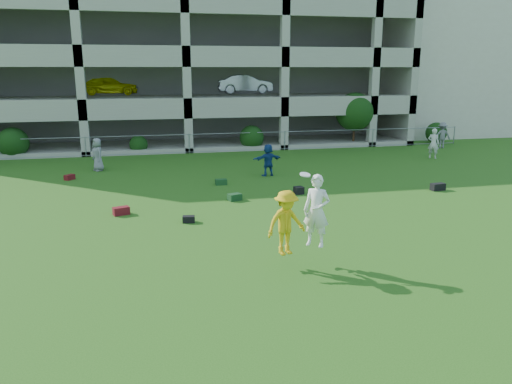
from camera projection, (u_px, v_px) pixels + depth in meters
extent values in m
plane|color=#235114|center=(259.00, 277.00, 12.31)|extent=(100.00, 100.00, 0.00)
cube|color=beige|center=(449.00, 69.00, 42.49)|extent=(16.00, 14.00, 10.00)
imported|color=gray|center=(98.00, 155.00, 24.95)|extent=(0.83, 0.95, 1.65)
imported|color=navy|center=(268.00, 160.00, 23.78)|extent=(1.48, 0.71, 1.54)
imported|color=silver|center=(433.00, 143.00, 28.41)|extent=(0.74, 0.72, 1.72)
imported|color=slate|center=(442.00, 135.00, 32.16)|extent=(1.17, 0.80, 1.67)
cube|color=#570E18|center=(121.00, 211.00, 17.51)|extent=(0.62, 0.46, 0.28)
cube|color=black|center=(189.00, 219.00, 16.64)|extent=(0.43, 0.30, 0.22)
cube|color=black|center=(235.00, 197.00, 19.44)|extent=(0.59, 0.50, 0.26)
cube|color=black|center=(299.00, 190.00, 20.43)|extent=(0.40, 0.40, 0.30)
cube|color=black|center=(438.00, 187.00, 21.04)|extent=(0.63, 0.38, 0.30)
cube|color=#540E0F|center=(70.00, 177.00, 23.05)|extent=(0.50, 0.53, 0.24)
cube|color=#153B1E|center=(221.00, 182.00, 22.06)|extent=(0.51, 0.31, 0.25)
imported|color=yellow|center=(286.00, 223.00, 12.56)|extent=(1.21, 0.90, 1.67)
imported|color=white|center=(317.00, 211.00, 12.72)|extent=(0.82, 0.77, 1.88)
cylinder|color=white|center=(305.00, 175.00, 12.50)|extent=(0.28, 0.27, 0.11)
cube|color=#9E998C|center=(172.00, 57.00, 41.90)|extent=(30.00, 0.50, 12.00)
cube|color=#9E998C|center=(370.00, 56.00, 38.62)|extent=(0.50, 14.00, 12.00)
cube|color=#9E998C|center=(181.00, 136.00, 36.91)|extent=(30.00, 14.00, 0.30)
cube|color=#9E998C|center=(179.00, 95.00, 36.19)|extent=(30.00, 14.00, 0.30)
cube|color=#9E998C|center=(178.00, 52.00, 35.47)|extent=(30.00, 14.00, 0.30)
cube|color=#9E998C|center=(176.00, 8.00, 34.75)|extent=(30.00, 14.00, 0.30)
cube|color=#9E998C|center=(188.00, 111.00, 29.84)|extent=(30.00, 0.30, 0.90)
cube|color=#9E998C|center=(186.00, 59.00, 29.12)|extent=(30.00, 0.30, 0.90)
cube|color=#9E998C|center=(184.00, 5.00, 28.41)|extent=(30.00, 0.30, 0.90)
cube|color=#9E998C|center=(78.00, 50.00, 27.85)|extent=(0.50, 0.50, 12.00)
cube|color=#9E998C|center=(186.00, 51.00, 29.11)|extent=(0.50, 0.50, 12.00)
cube|color=#9E998C|center=(285.00, 52.00, 30.38)|extent=(0.50, 0.50, 12.00)
cube|color=#9E998C|center=(376.00, 53.00, 31.64)|extent=(0.50, 0.50, 12.00)
cube|color=#605E59|center=(176.00, 55.00, 37.40)|extent=(29.00, 9.00, 11.60)
imported|color=#F9F50D|center=(109.00, 85.00, 33.10)|extent=(3.92, 1.67, 1.32)
imported|color=silver|center=(244.00, 84.00, 35.03)|extent=(4.13, 1.80, 1.32)
cylinder|color=gray|center=(85.00, 147.00, 28.91)|extent=(0.06, 0.06, 1.20)
cylinder|color=gray|center=(189.00, 144.00, 30.17)|extent=(0.06, 0.06, 1.20)
cylinder|color=gray|center=(285.00, 141.00, 31.43)|extent=(0.06, 0.06, 1.20)
cylinder|color=gray|center=(373.00, 138.00, 32.70)|extent=(0.06, 0.06, 1.20)
cylinder|color=gray|center=(454.00, 135.00, 33.96)|extent=(0.06, 0.06, 1.20)
cylinder|color=gray|center=(189.00, 134.00, 30.04)|extent=(36.00, 0.04, 0.04)
cylinder|color=gray|center=(189.00, 152.00, 30.29)|extent=(36.00, 0.04, 0.04)
sphere|color=#163D11|center=(13.00, 143.00, 28.56)|extent=(1.76, 1.76, 1.76)
sphere|color=#163D11|center=(139.00, 144.00, 30.12)|extent=(1.10, 1.10, 1.10)
sphere|color=#163D11|center=(252.00, 138.00, 31.54)|extent=(1.54, 1.54, 1.54)
cylinder|color=#382314|center=(354.00, 131.00, 33.16)|extent=(0.16, 0.16, 1.96)
sphere|color=#163D11|center=(355.00, 112.00, 32.85)|extent=(2.52, 2.52, 2.52)
sphere|color=#163D11|center=(436.00, 133.00, 34.29)|extent=(1.43, 1.43, 1.43)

